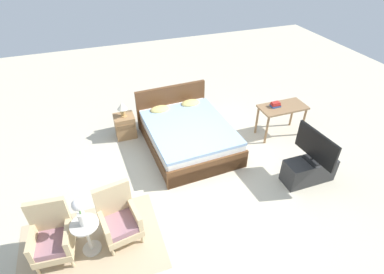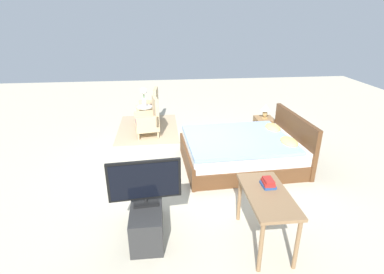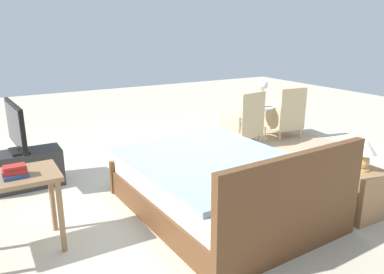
% 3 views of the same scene
% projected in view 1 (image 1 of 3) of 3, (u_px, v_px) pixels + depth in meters
% --- Properties ---
extents(ground_plane, '(16.00, 16.00, 0.00)m').
position_uv_depth(ground_plane, '(194.00, 175.00, 5.82)').
color(ground_plane, beige).
extents(floor_rug, '(2.10, 1.50, 0.01)m').
position_uv_depth(floor_rug, '(92.00, 246.00, 4.55)').
color(floor_rug, tan).
rests_on(floor_rug, ground_plane).
extents(bed, '(1.77, 2.25, 0.96)m').
position_uv_depth(bed, '(187.00, 134.00, 6.42)').
color(bed, brown).
rests_on(bed, ground_plane).
extents(armchair_by_window_left, '(0.59, 0.59, 0.92)m').
position_uv_depth(armchair_by_window_left, '(52.00, 236.00, 4.24)').
color(armchair_by_window_left, '#CCB284').
rests_on(armchair_by_window_left, floor_rug).
extents(armchair_by_window_right, '(0.62, 0.62, 0.92)m').
position_uv_depth(armchair_by_window_right, '(119.00, 218.00, 4.50)').
color(armchair_by_window_right, '#CCB284').
rests_on(armchair_by_window_right, floor_rug).
extents(side_table, '(0.40, 0.40, 0.59)m').
position_uv_depth(side_table, '(87.00, 234.00, 4.29)').
color(side_table, beige).
rests_on(side_table, ground_plane).
extents(flower_vase, '(0.17, 0.17, 0.48)m').
position_uv_depth(flower_vase, '(79.00, 210.00, 3.99)').
color(flower_vase, silver).
rests_on(flower_vase, side_table).
extents(nightstand, '(0.44, 0.41, 0.52)m').
position_uv_depth(nightstand, '(125.00, 126.00, 6.72)').
color(nightstand, '#997047').
rests_on(nightstand, ground_plane).
extents(table_lamp, '(0.22, 0.22, 0.33)m').
position_uv_depth(table_lamp, '(122.00, 108.00, 6.44)').
color(table_lamp, tan).
rests_on(table_lamp, nightstand).
extents(tv_stand, '(0.96, 0.40, 0.47)m').
position_uv_depth(tv_stand, '(309.00, 170.00, 5.58)').
color(tv_stand, '#2D2D2D').
rests_on(tv_stand, ground_plane).
extents(tv_flatscreen, '(0.23, 0.92, 0.61)m').
position_uv_depth(tv_flatscreen, '(316.00, 147.00, 5.25)').
color(tv_flatscreen, black).
rests_on(tv_flatscreen, tv_stand).
extents(vanity_desk, '(1.04, 0.52, 0.72)m').
position_uv_depth(vanity_desk, '(282.00, 111.00, 6.58)').
color(vanity_desk, '#8E6B47').
rests_on(vanity_desk, ground_plane).
extents(book_stack, '(0.20, 0.16, 0.10)m').
position_uv_depth(book_stack, '(275.00, 105.00, 6.48)').
color(book_stack, '#284C8E').
rests_on(book_stack, vanity_desk).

